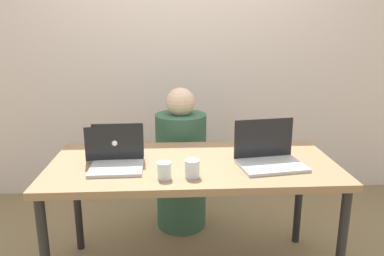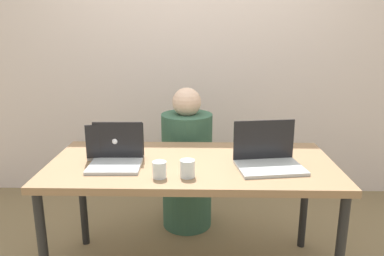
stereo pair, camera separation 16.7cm
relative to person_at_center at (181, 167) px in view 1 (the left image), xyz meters
The scene contains 8 objects.
back_wall 1.07m from the person_at_center, 85.83° to the left, with size 4.50×0.10×2.59m, color beige.
desk 0.66m from the person_at_center, 85.38° to the right, with size 1.63×0.77×0.74m.
person_at_center is the anchor object (origin of this frame).
laptop_front_right 0.90m from the person_at_center, 55.71° to the right, with size 0.38×0.31×0.24m.
laptop_front_left 0.84m from the person_at_center, 118.31° to the right, with size 0.29×0.27×0.23m.
laptop_back_left 0.74m from the person_at_center, 127.76° to the right, with size 0.37×0.28×0.21m.
water_glass_center 0.91m from the person_at_center, 87.71° to the right, with size 0.08×0.08×0.09m.
water_glass_left 0.92m from the person_at_center, 97.14° to the right, with size 0.07×0.07×0.09m.
Camera 1 is at (-0.12, -2.02, 1.48)m, focal length 35.00 mm.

